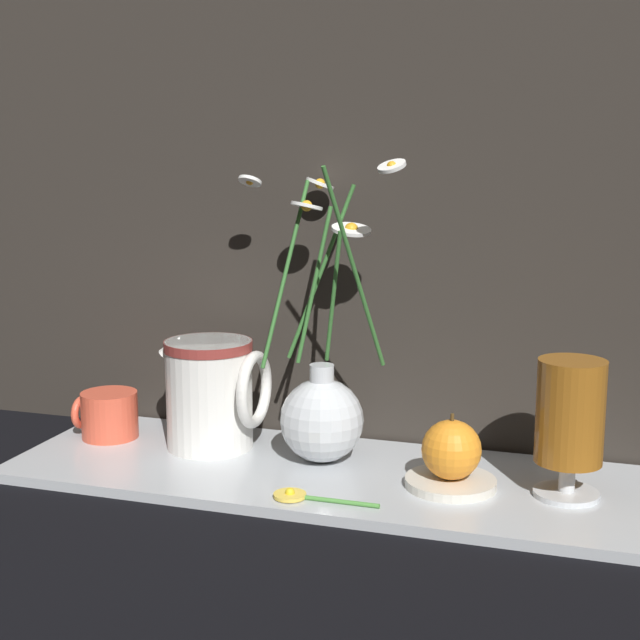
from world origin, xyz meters
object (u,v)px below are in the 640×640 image
yellow_mug (108,415)px  vase_with_flowers (322,409)px  tea_glass (570,417)px  orange_fruit (451,450)px  ceramic_pitcher (212,390)px

yellow_mug → vase_with_flowers: bearing=-0.5°
vase_with_flowers → tea_glass: 0.29m
yellow_mug → tea_glass: size_ratio=0.55×
orange_fruit → ceramic_pitcher: bearing=171.3°
tea_glass → yellow_mug: bearing=176.5°
vase_with_flowers → tea_glass: vase_with_flowers is taller
vase_with_flowers → yellow_mug: bearing=179.5°
vase_with_flowers → orange_fruit: 0.17m
yellow_mug → orange_fruit: bearing=-5.4°
yellow_mug → tea_glass: 0.59m
ceramic_pitcher → tea_glass: bearing=-5.2°
ceramic_pitcher → tea_glass: (0.44, -0.04, 0.01)m
vase_with_flowers → ceramic_pitcher: (-0.15, 0.01, 0.01)m
tea_glass → orange_fruit: tea_glass is taller
ceramic_pitcher → orange_fruit: ceramic_pitcher is taller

